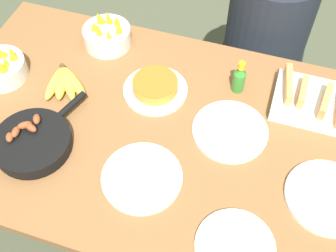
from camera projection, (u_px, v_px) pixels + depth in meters
The scene contains 14 objects.
ground_plane at pixel (168, 219), 2.01m from camera, with size 14.00×14.00×0.00m, color #474C38.
dining_table at pixel (168, 146), 1.50m from camera, with size 1.65×0.95×0.72m.
banana_bunch at pixel (64, 82), 1.54m from camera, with size 0.17×0.18×0.04m.
melon_tray at pixel (321, 103), 1.46m from camera, with size 0.33×0.21×0.10m.
skillet at pixel (33, 142), 1.37m from camera, with size 0.25×0.37×0.08m.
frittata_plate_side at pixel (155, 87), 1.52m from camera, with size 0.23×0.23×0.06m.
empty_plate_near_front at pixel (327, 197), 1.28m from camera, with size 0.26×0.26×0.02m.
empty_plate_far_left at pixel (142, 177), 1.32m from camera, with size 0.26×0.26×0.02m.
empty_plate_far_right at pixel (235, 247), 1.18m from camera, with size 0.23×0.23×0.02m.
empty_plate_mid_edge at pixel (230, 131), 1.42m from camera, with size 0.26×0.26×0.02m.
fruit_bowl_mango at pixel (0, 67), 1.55m from camera, with size 0.19×0.19×0.12m.
fruit_bowl_citrus at pixel (107, 35), 1.66m from camera, with size 0.19×0.19×0.13m.
hot_sauce_bottle at pixel (239, 78), 1.50m from camera, with size 0.04×0.04×0.13m.
person_figure at pixel (261, 56), 2.01m from camera, with size 0.40×0.40×1.14m.
Camera 1 is at (0.26, -0.80, 1.88)m, focal length 45.00 mm.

